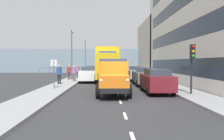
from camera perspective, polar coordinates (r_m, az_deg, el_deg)
The scene contains 22 objects.
ground_plane at distance 21.43m, azimuth 0.56°, elevation -3.76°, with size 80.00×80.00×0.00m, color #2D2D30.
sidewalk_left at distance 22.14m, azimuth 13.37°, elevation -3.44°, with size 2.34×40.47×0.15m, color gray.
sidewalk_right at distance 21.80m, azimuth -12.45°, elevation -3.52°, with size 2.34×40.47×0.15m, color gray.
road_centreline_markings at distance 21.26m, azimuth 0.58°, elevation -3.80°, with size 0.12×36.60×0.01m.
building_far_block at distance 40.35m, azimuth 14.48°, elevation 5.80°, with size 8.43×13.84×9.65m.
sea_horizon at distance 44.54m, azimuth -0.51°, elevation 2.52°, with size 80.00×0.80×5.00m, color gray.
seawall_railing at distance 40.96m, azimuth -0.43°, elevation 0.34°, with size 28.08×0.08×1.20m.
truck_vintage_orange at distance 13.95m, azimuth 0.27°, elevation -2.08°, with size 2.17×5.64×2.43m.
lorry_cargo_yellow at distance 23.70m, azimuth -1.28°, elevation 1.83°, with size 2.58×8.20×3.87m.
car_maroon_kerbside_near at distance 15.14m, azimuth 12.08°, elevation -2.87°, with size 1.84×4.05×1.72m.
car_grey_kerbside_1 at distance 20.08m, azimuth 8.69°, elevation -1.62°, with size 1.82×4.39×1.72m.
car_silver_kerbside_2 at distance 25.44m, azimuth 6.53°, elevation -0.82°, with size 1.89×4.23×1.72m.
car_white_oppositeside_0 at distance 23.38m, azimuth -6.45°, elevation -1.08°, with size 1.80×4.53×1.72m.
car_navy_oppositeside_1 at distance 29.51m, azimuth -5.42°, elevation -0.41°, with size 1.82×3.96×1.72m.
pedestrian_couple_b at distance 20.29m, azimuth -14.29°, elevation -0.69°, with size 0.53×0.34×1.82m.
pedestrian_couple_a at distance 23.05m, azimuth -10.34°, elevation -0.56°, with size 0.53×0.34×1.67m.
pedestrian_strolling at distance 25.39m, azimuth -11.69°, elevation -0.27°, with size 0.53×0.34×1.71m.
pedestrian_in_dark_coat at distance 28.02m, azimuth -9.43°, elevation -0.04°, with size 0.53×0.34×1.70m.
traffic_light_near at distance 14.38m, azimuth 21.13°, elevation 3.06°, with size 0.28×0.41×3.20m.
lamp_post_promenade at distance 26.43m, azimuth -10.94°, elevation 5.51°, with size 0.32×1.14×6.03m.
lamp_post_far at distance 39.00m, azimuth -7.32°, elevation 4.48°, with size 0.32×1.14×6.09m.
street_sign at distance 16.89m, azimuth -15.63°, elevation 0.29°, with size 0.50×0.07×2.25m.
Camera 1 is at (0.77, 12.42, 2.21)m, focal length 33.36 mm.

